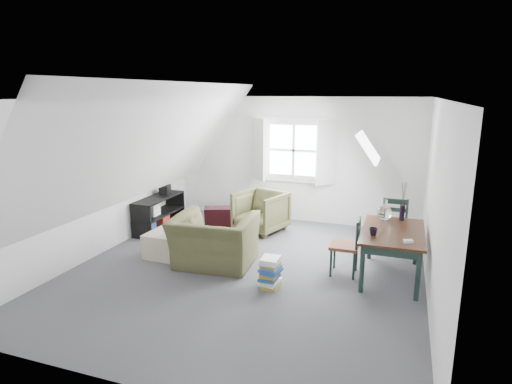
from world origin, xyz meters
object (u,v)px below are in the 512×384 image
at_px(armchair_far, 261,231).
at_px(dining_chair_far, 394,223).
at_px(dining_chair_near, 347,245).
at_px(ottoman, 167,244).
at_px(magazine_stack, 270,273).
at_px(media_shelf, 158,215).
at_px(dining_table, 393,237).
at_px(armchair_near, 215,265).

distance_m(armchair_far, dining_chair_far, 2.47).
bearing_deg(armchair_far, dining_chair_near, -20.46).
bearing_deg(ottoman, magazine_stack, -15.57).
relative_size(dining_chair_far, media_shelf, 0.75).
bearing_deg(ottoman, dining_chair_far, 22.86).
bearing_deg(dining_table, dining_chair_near, -173.84).
distance_m(media_shelf, magazine_stack, 3.22).
relative_size(armchair_near, armchair_far, 1.41).
relative_size(armchair_near, magazine_stack, 2.90).
bearing_deg(magazine_stack, ottoman, 164.43).
bearing_deg(dining_table, ottoman, -177.95).
xyz_separation_m(armchair_far, ottoman, (-1.02, -1.69, 0.20)).
distance_m(armchair_far, dining_table, 2.83).
distance_m(ottoman, magazine_stack, 1.99).
xyz_separation_m(armchair_far, magazine_stack, (0.89, -2.22, 0.21)).
relative_size(ottoman, dining_chair_near, 0.69).
bearing_deg(media_shelf, armchair_far, 16.19).
height_order(dining_chair_near, magazine_stack, dining_chair_near).
bearing_deg(ottoman, media_shelf, 127.42).
bearing_deg(magazine_stack, dining_chair_near, 39.92).
relative_size(armchair_near, media_shelf, 0.95).
distance_m(dining_table, media_shelf, 4.37).
distance_m(dining_table, dining_chair_near, 0.64).
xyz_separation_m(dining_table, dining_chair_far, (-0.00, 1.11, -0.12)).
xyz_separation_m(dining_table, media_shelf, (-4.29, 0.78, -0.32)).
xyz_separation_m(dining_chair_near, media_shelf, (-3.68, 0.89, -0.15)).
bearing_deg(armchair_far, magazine_stack, -49.64).
distance_m(armchair_far, media_shelf, 1.98).
relative_size(armchair_far, dining_table, 0.61).
relative_size(dining_table, magazine_stack, 3.40).
height_order(armchair_far, ottoman, ottoman).
bearing_deg(magazine_stack, media_shelf, 149.19).
height_order(armchair_near, dining_table, dining_table).
distance_m(ottoman, dining_table, 3.48).
distance_m(armchair_near, dining_table, 2.66).
xyz_separation_m(ottoman, dining_table, (3.44, 0.34, 0.41)).
bearing_deg(armchair_far, dining_chair_far, 12.80).
bearing_deg(dining_chair_far, dining_table, 92.34).
relative_size(armchair_near, dining_chair_far, 1.28).
xyz_separation_m(media_shelf, magazine_stack, (2.77, -1.65, -0.08)).
height_order(media_shelf, magazine_stack, media_shelf).
height_order(armchair_near, armchair_far, armchair_near).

